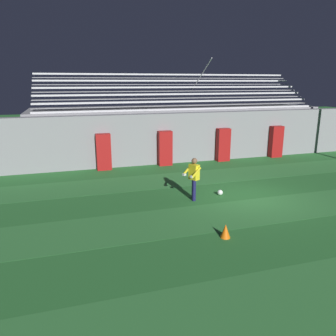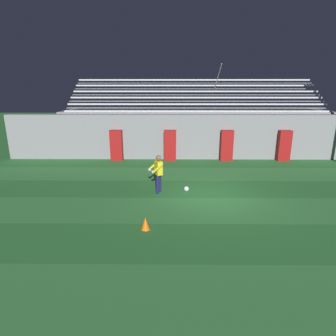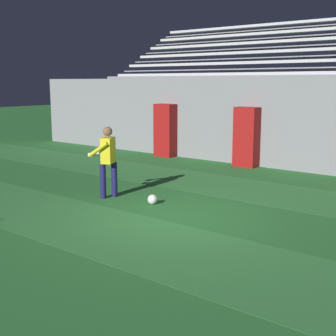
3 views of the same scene
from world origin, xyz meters
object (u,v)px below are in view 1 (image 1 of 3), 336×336
Objects in this scene: padding_pillar_gate_right at (223,145)px; traffic_cone at (225,231)px; goalkeeper at (194,176)px; padding_pillar_far_left at (104,152)px; soccer_ball at (220,193)px; padding_pillar_far_right at (276,142)px; padding_pillar_gate_left at (165,148)px.

traffic_cone is (-4.29, -8.93, -0.74)m from padding_pillar_gate_right.
goalkeeper is 3.41m from traffic_cone.
padding_pillar_far_left is at bearing 180.00° from padding_pillar_gate_right.
soccer_ball is 0.52× the size of traffic_cone.
padding_pillar_far_right is 8.63× the size of soccer_ball.
padding_pillar_gate_right is 8.63× the size of soccer_ball.
padding_pillar_far_left is 6.28m from goalkeeper.
traffic_cone is (-0.78, -8.93, -0.74)m from padding_pillar_gate_left.
goalkeeper is at bearing -63.20° from padding_pillar_far_left.
padding_pillar_far_left is at bearing 180.00° from padding_pillar_far_right.
padding_pillar_far_right is 1.14× the size of goalkeeper.
padding_pillar_gate_right is at bearing 0.00° from padding_pillar_far_left.
padding_pillar_far_right is (3.55, 0.00, 0.00)m from padding_pillar_gate_right.
padding_pillar_far_left reaches higher than soccer_ball.
goalkeeper is (2.83, -5.61, 0.00)m from padding_pillar_far_left.
padding_pillar_far_left is 4.52× the size of traffic_cone.
padding_pillar_far_left is (-6.85, 0.00, 0.00)m from padding_pillar_gate_right.
padding_pillar_far_right is 11.90m from traffic_cone.
padding_pillar_gate_left is at bearing 0.00° from padding_pillar_far_left.
padding_pillar_far_right is at bearing 36.55° from goalkeeper.
soccer_ball is at bearing 66.53° from traffic_cone.
padding_pillar_far_left is at bearing 105.99° from traffic_cone.
soccer_ball is at bearing 7.43° from goalkeeper.
goalkeeper is 1.50m from soccer_ball.
soccer_ball is at bearing -117.02° from padding_pillar_gate_right.
traffic_cone is (-0.28, -3.32, -0.74)m from goalkeeper.
padding_pillar_far_left is 10.40m from padding_pillar_far_right.
traffic_cone is (2.56, -8.93, -0.74)m from padding_pillar_far_left.
padding_pillar_gate_right is (3.51, 0.00, 0.00)m from padding_pillar_gate_left.
padding_pillar_gate_right reaches higher than goalkeeper.
traffic_cone is at bearing -94.97° from padding_pillar_gate_left.
goalkeeper is (-4.01, -5.61, 0.00)m from padding_pillar_gate_right.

